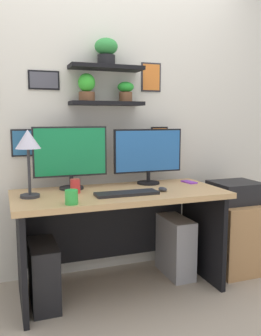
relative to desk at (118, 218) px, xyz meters
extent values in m
plane|color=tan|center=(0.00, -0.05, -0.54)|extent=(8.00, 8.00, 0.00)
cube|color=silver|center=(0.00, 0.39, 0.81)|extent=(4.40, 0.04, 2.70)
cube|color=black|center=(0.00, 0.27, 0.85)|extent=(0.57, 0.20, 0.03)
cube|color=black|center=(0.00, 0.27, 1.13)|extent=(0.57, 0.20, 0.03)
cylinder|color=brown|center=(-0.16, 0.27, 0.90)|extent=(0.12, 0.12, 0.07)
ellipsoid|color=green|center=(-0.16, 0.27, 1.01)|extent=(0.13, 0.13, 0.14)
cylinder|color=black|center=(0.00, 0.27, 1.18)|extent=(0.14, 0.14, 0.08)
ellipsoid|color=green|center=(0.00, 0.27, 1.28)|extent=(0.18, 0.18, 0.13)
cylinder|color=brown|center=(0.16, 0.27, 0.91)|extent=(0.11, 0.11, 0.08)
ellipsoid|color=green|center=(0.16, 0.27, 0.99)|extent=(0.13, 0.13, 0.08)
cube|color=black|center=(-0.62, 0.36, 0.55)|extent=(0.21, 0.02, 0.21)
cube|color=teal|center=(-0.62, 0.36, 0.55)|extent=(0.19, 0.00, 0.18)
cube|color=#2D2D33|center=(0.42, 0.36, 1.08)|extent=(0.17, 0.02, 0.24)
cube|color=orange|center=(0.42, 0.36, 1.08)|extent=(0.15, 0.00, 0.21)
cube|color=black|center=(0.50, 0.36, 0.57)|extent=(0.16, 0.02, 0.19)
cube|color=orange|center=(0.50, 0.36, 0.57)|extent=(0.13, 0.00, 0.17)
cube|color=black|center=(-0.47, 0.36, 1.03)|extent=(0.23, 0.02, 0.14)
cube|color=#4C4C56|center=(-0.47, 0.36, 1.03)|extent=(0.21, 0.00, 0.12)
cube|color=tan|center=(0.00, -0.05, 0.19)|extent=(1.52, 0.68, 0.04)
cube|color=black|center=(-0.70, -0.05, -0.18)|extent=(0.04, 0.62, 0.71)
cube|color=black|center=(0.70, -0.05, -0.18)|extent=(0.04, 0.62, 0.71)
cube|color=black|center=(0.00, 0.25, -0.15)|extent=(1.32, 0.02, 0.50)
cylinder|color=black|center=(-0.31, 0.16, 0.22)|extent=(0.18, 0.18, 0.02)
cylinder|color=black|center=(-0.31, 0.16, 0.28)|extent=(0.03, 0.03, 0.09)
cube|color=black|center=(-0.31, 0.17, 0.49)|extent=(0.55, 0.02, 0.37)
cube|color=#198C4C|center=(-0.31, 0.15, 0.49)|extent=(0.52, 0.00, 0.35)
cylinder|color=black|center=(0.31, 0.16, 0.22)|extent=(0.18, 0.18, 0.02)
cylinder|color=black|center=(0.31, 0.16, 0.28)|extent=(0.03, 0.03, 0.09)
cube|color=black|center=(0.31, 0.17, 0.48)|extent=(0.57, 0.02, 0.35)
cube|color=#2866B2|center=(0.31, 0.15, 0.48)|extent=(0.55, 0.00, 0.32)
cube|color=black|center=(0.01, -0.18, 0.22)|extent=(0.44, 0.14, 0.02)
ellipsoid|color=#2D2D33|center=(0.29, -0.15, 0.23)|extent=(0.06, 0.09, 0.03)
cylinder|color=#2D2D33|center=(-0.63, -0.04, 0.22)|extent=(0.13, 0.13, 0.02)
cylinder|color=#2D2D33|center=(-0.63, -0.04, 0.39)|extent=(0.02, 0.02, 0.31)
cone|color=silver|center=(-0.63, -0.04, 0.60)|extent=(0.16, 0.16, 0.13)
cube|color=purple|center=(0.65, 0.09, 0.22)|extent=(0.09, 0.15, 0.01)
cylinder|color=green|center=(-0.40, -0.32, 0.26)|extent=(0.08, 0.08, 0.09)
cylinder|color=red|center=(-0.31, 0.00, 0.26)|extent=(0.07, 0.07, 0.10)
cube|color=tan|center=(1.04, -0.01, -0.25)|extent=(0.44, 0.50, 0.58)
cube|color=black|center=(1.04, -0.01, 0.13)|extent=(0.38, 0.34, 0.17)
cube|color=black|center=(-0.56, -0.08, -0.32)|extent=(0.18, 0.40, 0.43)
cube|color=#99999E|center=(0.51, 0.05, -0.30)|extent=(0.18, 0.40, 0.48)
camera|label=1|loc=(-0.79, -2.45, 0.73)|focal=37.96mm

